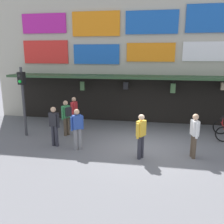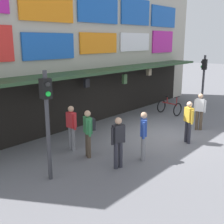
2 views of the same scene
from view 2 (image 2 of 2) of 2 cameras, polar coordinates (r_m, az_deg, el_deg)
The scene contains 11 objects.
ground_plane at distance 12.47m, azimuth 11.06°, elevation -4.80°, with size 80.00×80.00×0.00m, color slate.
shopfront at distance 14.58m, azimuth -4.41°, elevation 13.98°, with size 18.00×2.60×8.00m.
traffic_light_near at distance 8.15m, azimuth -12.84°, elevation 0.66°, with size 0.31×0.34×3.20m.
traffic_light_far at distance 16.70m, azimuth 17.77°, elevation 7.09°, with size 0.32×0.35×3.20m.
bicycle_parked at distance 16.10m, azimuth 11.35°, elevation 0.94°, with size 0.87×1.25×1.05m.
pedestrian_in_yellow at distance 11.64m, azimuth 15.00°, elevation -1.52°, with size 0.37×0.47×1.68m.
pedestrian_in_blue at distance 13.49m, azimuth 17.07°, elevation 0.46°, with size 0.29×0.52×1.68m.
pedestrian_in_red at distance 9.90m, azimuth -4.70°, elevation -3.59°, with size 0.46×0.48×1.68m.
pedestrian_in_white at distance 10.62m, azimuth -8.08°, elevation -2.66°, with size 0.26×0.53×1.68m.
pedestrian_in_green at distance 9.70m, azimuth 6.28°, elevation -4.22°, with size 0.45×0.39×1.68m.
pedestrian_in_black at distance 9.02m, azimuth 1.25°, elevation -5.57°, with size 0.51×0.31×1.68m.
Camera 2 is at (-10.35, -5.70, 3.98)m, focal length 45.91 mm.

